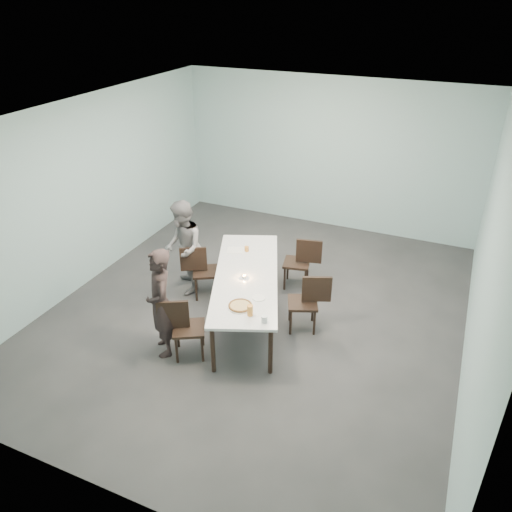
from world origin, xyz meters
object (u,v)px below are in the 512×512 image
at_px(chair_near_left, 182,324).
at_px(side_plate, 259,298).
at_px(chair_near_right, 308,299).
at_px(diner_far, 183,248).
at_px(beer_glass, 250,310).
at_px(water_tumbler, 264,319).
at_px(chair_far_left, 201,268).
at_px(table, 246,278).
at_px(amber_tumbler, 247,249).
at_px(tealight, 244,277).
at_px(chair_far_right, 302,260).
at_px(pizza, 240,306).
at_px(diner_near, 161,303).

height_order(chair_near_left, side_plate, chair_near_left).
bearing_deg(chair_near_right, diner_far, -27.03).
bearing_deg(beer_glass, water_tumbler, -14.92).
relative_size(chair_far_left, diner_far, 0.56).
height_order(table, amber_tumbler, amber_tumbler).
height_order(chair_far_left, beer_glass, beer_glass).
xyz_separation_m(chair_near_left, chair_near_right, (1.34, 1.25, 0.00)).
height_order(diner_far, beer_glass, diner_far).
distance_m(chair_near_left, tealight, 1.15).
distance_m(chair_near_left, beer_glass, 0.97).
relative_size(table, tealight, 49.08).
xyz_separation_m(chair_near_left, chair_far_right, (0.88, 2.31, 0.00)).
distance_m(table, water_tumbler, 1.18).
distance_m(chair_near_right, side_plate, 0.84).
bearing_deg(diner_far, water_tumbler, 22.44).
bearing_deg(beer_glass, chair_far_right, 90.15).
bearing_deg(amber_tumbler, chair_near_left, -93.90).
bearing_deg(pizza, side_plate, 64.26).
bearing_deg(chair_near_right, side_plate, 27.91).
xyz_separation_m(chair_far_right, diner_near, (-1.17, -2.34, 0.28)).
bearing_deg(tealight, pizza, -69.19).
bearing_deg(diner_near, tealight, 105.61).
xyz_separation_m(diner_near, water_tumbler, (1.39, 0.20, 0.02)).
xyz_separation_m(chair_far_right, pizza, (-0.19, -1.96, 0.27)).
relative_size(chair_near_left, chair_far_right, 1.00).
bearing_deg(beer_glass, chair_far_left, 139.68).
relative_size(chair_far_left, side_plate, 4.83).
distance_m(table, pizza, 0.82).
relative_size(chair_near_right, water_tumbler, 9.67).
relative_size(pizza, side_plate, 1.89).
bearing_deg(table, diner_far, 165.79).
xyz_separation_m(chair_far_right, tealight, (-0.45, -1.28, 0.27)).
relative_size(chair_near_left, diner_near, 0.56).
xyz_separation_m(chair_far_left, diner_far, (-0.32, 0.03, 0.28)).
bearing_deg(chair_far_left, diner_near, -110.42).
height_order(pizza, amber_tumbler, amber_tumbler).
distance_m(chair_near_left, chair_far_left, 1.50).
height_order(chair_near_right, side_plate, chair_near_right).
bearing_deg(tealight, side_plate, -44.75).
height_order(chair_near_left, diner_far, diner_far).
bearing_deg(table, water_tumbler, -54.34).
height_order(table, chair_far_right, chair_far_right).
height_order(chair_far_left, chair_near_right, same).
bearing_deg(chair_far_right, chair_near_left, 57.54).
bearing_deg(tealight, chair_far_right, 70.66).
relative_size(side_plate, amber_tumbler, 2.25).
relative_size(diner_far, amber_tumbler, 19.46).
bearing_deg(pizza, tealight, 110.81).
relative_size(chair_near_right, chair_far_right, 1.00).
distance_m(chair_far_right, amber_tumbler, 0.96).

